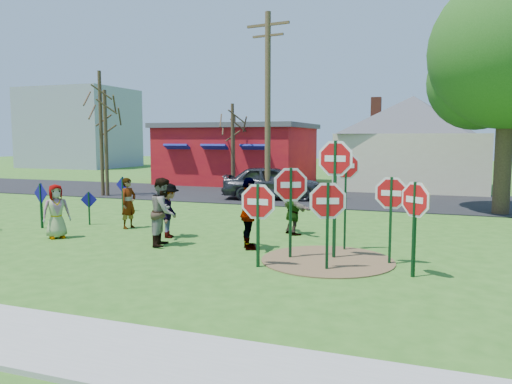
# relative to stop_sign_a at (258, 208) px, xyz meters

# --- Properties ---
(ground) EXTENTS (120.00, 120.00, 0.00)m
(ground) POSITION_rel_stop_sign_a_xyz_m (-3.11, 2.10, -1.37)
(ground) COLOR #2E611B
(ground) RESTS_ON ground
(road) EXTENTS (120.00, 7.50, 0.04)m
(road) POSITION_rel_stop_sign_a_xyz_m (-3.11, 13.60, -1.35)
(road) COLOR black
(road) RESTS_ON ground
(dirt_patch) EXTENTS (3.20, 3.20, 0.03)m
(dirt_patch) POSITION_rel_stop_sign_a_xyz_m (1.39, 1.10, -1.36)
(dirt_patch) COLOR brown
(dirt_patch) RESTS_ON ground
(red_building) EXTENTS (9.40, 7.69, 3.90)m
(red_building) POSITION_rel_stop_sign_a_xyz_m (-8.61, 20.09, 0.59)
(red_building) COLOR maroon
(red_building) RESTS_ON ground
(cream_house) EXTENTS (9.40, 9.40, 6.50)m
(cream_house) POSITION_rel_stop_sign_a_xyz_m (2.39, 20.10, 1.55)
(cream_house) COLOR beige
(cream_house) RESTS_ON ground
(distant_building) EXTENTS (10.00, 8.00, 8.00)m
(distant_building) POSITION_rel_stop_sign_a_xyz_m (-31.11, 32.10, 2.63)
(distant_building) COLOR #8C939E
(distant_building) RESTS_ON ground
(stop_sign_a) EXTENTS (1.12, 0.08, 2.07)m
(stop_sign_a) POSITION_rel_stop_sign_a_xyz_m (0.00, 0.00, 0.00)
(stop_sign_a) COLOR #0E3518
(stop_sign_a) RESTS_ON ground
(stop_sign_b) EXTENTS (0.93, 0.29, 2.71)m
(stop_sign_b) POSITION_rel_stop_sign_a_xyz_m (1.57, 2.37, 0.60)
(stop_sign_b) COLOR #0E3518
(stop_sign_b) RESTS_ON ground
(stop_sign_c) EXTENTS (1.18, 0.18, 3.05)m
(stop_sign_c) POSITION_rel_stop_sign_a_xyz_m (1.48, 1.40, 0.76)
(stop_sign_c) COLOR #0E3518
(stop_sign_c) RESTS_ON ground
(stop_sign_d) EXTENTS (1.03, 0.08, 2.20)m
(stop_sign_d) POSITION_rel_stop_sign_a_xyz_m (2.82, 1.28, 0.16)
(stop_sign_d) COLOR #0E3518
(stop_sign_d) RESTS_ON ground
(stop_sign_e) EXTENTS (1.08, 0.38, 2.13)m
(stop_sign_e) POSITION_rel_stop_sign_a_xyz_m (1.54, 0.27, 0.05)
(stop_sign_e) COLOR #0E3518
(stop_sign_e) RESTS_ON ground
(stop_sign_f) EXTENTS (0.80, 0.68, 2.18)m
(stop_sign_f) POSITION_rel_stop_sign_a_xyz_m (3.39, 0.32, 0.15)
(stop_sign_f) COLOR #0E3518
(stop_sign_f) RESTS_ON ground
(stop_sign_g) EXTENTS (1.02, 0.55, 2.39)m
(stop_sign_g) POSITION_rel_stop_sign_a_xyz_m (0.47, 1.04, 0.26)
(stop_sign_g) COLOR #0E3518
(stop_sign_g) RESTS_ON ground
(blue_diamond_b) EXTENTS (0.68, 0.19, 1.50)m
(blue_diamond_b) POSITION_rel_stop_sign_a_xyz_m (-8.37, 2.27, -0.44)
(blue_diamond_b) COLOR #0E3518
(blue_diamond_b) RESTS_ON ground
(blue_diamond_c) EXTENTS (0.54, 0.21, 1.15)m
(blue_diamond_c) POSITION_rel_stop_sign_a_xyz_m (-7.31, 3.31, -0.66)
(blue_diamond_c) COLOR #0E3518
(blue_diamond_c) RESTS_ON ground
(blue_diamond_d) EXTENTS (0.65, 0.10, 1.41)m
(blue_diamond_d) POSITION_rel_stop_sign_a_xyz_m (-8.14, 6.46, -0.49)
(blue_diamond_d) COLOR #0E3518
(blue_diamond_d) RESTS_ON ground
(person_a) EXTENTS (0.88, 0.93, 1.60)m
(person_a) POSITION_rel_stop_sign_a_xyz_m (-6.71, 1.09, -0.57)
(person_a) COLOR #3E4482
(person_a) RESTS_ON ground
(person_b) EXTENTS (0.50, 0.67, 1.66)m
(person_b) POSITION_rel_stop_sign_a_xyz_m (-5.66, 3.22, -0.54)
(person_b) COLOR #2A6E64
(person_b) RESTS_ON ground
(person_c) EXTENTS (0.93, 1.07, 1.87)m
(person_c) POSITION_rel_stop_sign_a_xyz_m (-3.23, 1.30, -0.44)
(person_c) COLOR brown
(person_c) RESTS_ON ground
(person_d) EXTENTS (0.85, 1.16, 1.62)m
(person_d) POSITION_rel_stop_sign_a_xyz_m (-3.62, 2.32, -0.57)
(person_d) COLOR #34343A
(person_d) RESTS_ON ground
(person_e) EXTENTS (0.96, 1.21, 1.92)m
(person_e) POSITION_rel_stop_sign_a_xyz_m (-0.85, 1.64, -0.41)
(person_e) COLOR #4F2A58
(person_e) RESTS_ON ground
(person_f) EXTENTS (1.35, 1.37, 1.57)m
(person_f) POSITION_rel_stop_sign_a_xyz_m (-0.31, 4.06, -0.59)
(person_f) COLOR #214B32
(person_f) RESTS_ON ground
(suv) EXTENTS (5.04, 2.97, 1.61)m
(suv) POSITION_rel_stop_sign_a_xyz_m (-3.64, 12.13, -0.53)
(suv) COLOR #323238
(suv) RESTS_ON road
(utility_pole) EXTENTS (2.11, 0.41, 8.64)m
(utility_pole) POSITION_rel_stop_sign_a_xyz_m (-3.63, 11.46, 3.17)
(utility_pole) COLOR #4C3823
(utility_pole) RESTS_ON ground
(bare_tree_west) EXTENTS (1.80, 1.80, 6.31)m
(bare_tree_west) POSITION_rel_stop_sign_a_xyz_m (-12.23, 10.60, 2.71)
(bare_tree_west) COLOR #382819
(bare_tree_west) RESTS_ON ground
(bare_tree_east) EXTENTS (1.80, 1.80, 4.29)m
(bare_tree_east) POSITION_rel_stop_sign_a_xyz_m (-7.45, 16.65, 1.40)
(bare_tree_east) COLOR #382819
(bare_tree_east) RESTS_ON ground
(bare_tree_mid) EXTENTS (1.80, 1.80, 5.35)m
(bare_tree_mid) POSITION_rel_stop_sign_a_xyz_m (-11.95, 10.60, 2.09)
(bare_tree_mid) COLOR #382819
(bare_tree_mid) RESTS_ON ground
(bare_tree_extra) EXTENTS (1.80, 1.80, 4.88)m
(bare_tree_extra) POSITION_rel_stop_sign_a_xyz_m (-7.04, 15.41, 1.78)
(bare_tree_extra) COLOR #382819
(bare_tree_extra) RESTS_ON ground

